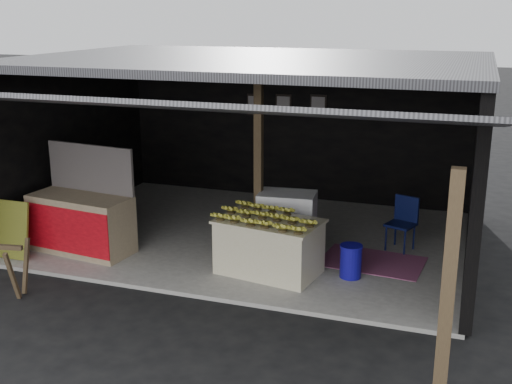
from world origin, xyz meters
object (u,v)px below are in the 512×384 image
at_px(white_crate, 287,223).
at_px(plastic_chair, 403,219).
at_px(banana_table, 269,246).
at_px(water_barrel, 351,262).
at_px(neighbor_stall, 82,221).

bearing_deg(white_crate, plastic_chair, 17.59).
bearing_deg(plastic_chair, banana_table, -116.57).
distance_m(white_crate, water_barrel, 1.34).
bearing_deg(neighbor_stall, white_crate, 24.73).
height_order(banana_table, water_barrel, banana_table).
height_order(white_crate, water_barrel, white_crate).
height_order(white_crate, plastic_chair, white_crate).
relative_size(water_barrel, plastic_chair, 0.53).
distance_m(neighbor_stall, water_barrel, 4.21).
relative_size(neighbor_stall, water_barrel, 3.72).
distance_m(banana_table, plastic_chair, 2.36).
height_order(banana_table, white_crate, white_crate).
bearing_deg(neighbor_stall, banana_table, 8.76).
bearing_deg(water_barrel, neighbor_stall, -175.35).
height_order(water_barrel, plastic_chair, plastic_chair).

